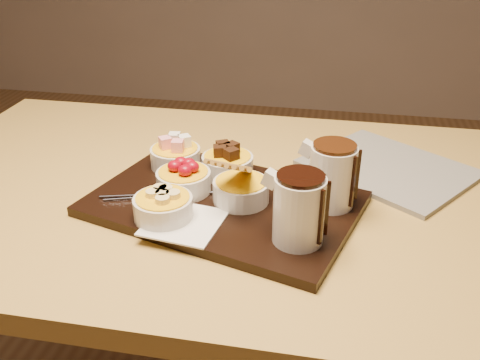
% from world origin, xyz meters
% --- Properties ---
extents(dining_table, '(1.20, 0.80, 0.75)m').
position_xyz_m(dining_table, '(0.00, 0.00, 0.65)').
color(dining_table, '#BC9746').
rests_on(dining_table, ground).
extents(serving_board, '(0.53, 0.42, 0.02)m').
position_xyz_m(serving_board, '(0.07, -0.07, 0.76)').
color(serving_board, black).
rests_on(serving_board, dining_table).
extents(napkin, '(0.14, 0.14, 0.00)m').
position_xyz_m(napkin, '(0.02, -0.16, 0.77)').
color(napkin, white).
rests_on(napkin, serving_board).
extents(bowl_marshmallows, '(0.10, 0.10, 0.04)m').
position_xyz_m(bowl_marshmallows, '(-0.05, 0.04, 0.79)').
color(bowl_marshmallows, beige).
rests_on(bowl_marshmallows, serving_board).
extents(bowl_cake, '(0.10, 0.10, 0.04)m').
position_xyz_m(bowl_cake, '(0.06, 0.02, 0.79)').
color(bowl_cake, beige).
rests_on(bowl_cake, serving_board).
extents(bowl_strawberries, '(0.10, 0.10, 0.04)m').
position_xyz_m(bowl_strawberries, '(-0.01, -0.06, 0.79)').
color(bowl_strawberries, beige).
rests_on(bowl_strawberries, serving_board).
extents(bowl_biscotti, '(0.10, 0.10, 0.04)m').
position_xyz_m(bowl_biscotti, '(0.10, -0.07, 0.79)').
color(bowl_biscotti, beige).
rests_on(bowl_biscotti, serving_board).
extents(bowl_bananas, '(0.10, 0.10, 0.04)m').
position_xyz_m(bowl_bananas, '(-0.02, -0.15, 0.79)').
color(bowl_bananas, beige).
rests_on(bowl_bananas, serving_board).
extents(pitcher_dark_chocolate, '(0.10, 0.10, 0.11)m').
position_xyz_m(pitcher_dark_chocolate, '(0.21, -0.18, 0.82)').
color(pitcher_dark_chocolate, silver).
rests_on(pitcher_dark_chocolate, serving_board).
extents(pitcher_milk_chocolate, '(0.10, 0.10, 0.11)m').
position_xyz_m(pitcher_milk_chocolate, '(0.26, -0.06, 0.82)').
color(pitcher_milk_chocolate, silver).
rests_on(pitcher_milk_chocolate, serving_board).
extents(fondue_skewers, '(0.10, 0.26, 0.01)m').
position_xyz_m(fondue_skewers, '(-0.03, -0.08, 0.77)').
color(fondue_skewers, silver).
rests_on(fondue_skewers, serving_board).
extents(newspaper, '(0.39, 0.38, 0.01)m').
position_xyz_m(newspaper, '(0.37, 0.14, 0.76)').
color(newspaper, beige).
rests_on(newspaper, dining_table).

